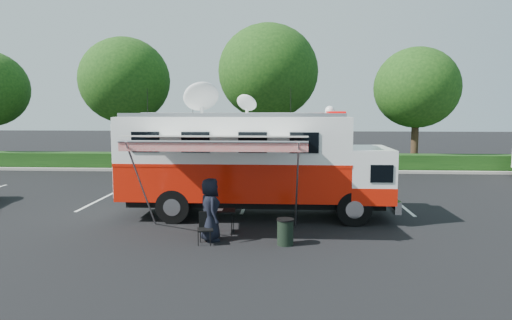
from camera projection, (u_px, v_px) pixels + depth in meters
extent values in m
plane|color=black|center=(255.00, 216.00, 15.74)|extent=(120.00, 120.00, 0.00)
cube|color=#9E998E|center=(336.00, 171.00, 26.41)|extent=(60.00, 0.35, 0.15)
cube|color=black|center=(334.00, 162.00, 27.25)|extent=(60.00, 1.20, 1.00)
cylinder|color=black|center=(126.00, 132.00, 28.92)|extent=(0.44, 0.44, 4.40)
ellipsoid|color=#14380F|center=(125.00, 80.00, 28.56)|extent=(5.63, 5.63, 5.35)
cylinder|color=black|center=(268.00, 130.00, 28.37)|extent=(0.44, 0.44, 4.80)
ellipsoid|color=#14380F|center=(268.00, 72.00, 27.97)|extent=(6.14, 6.14, 5.84)
cylinder|color=black|center=(415.00, 136.00, 27.88)|extent=(0.44, 0.44, 4.00)
ellipsoid|color=#14380F|center=(417.00, 88.00, 27.55)|extent=(5.12, 5.12, 4.86)
cube|color=silver|center=(105.00, 197.00, 19.10)|extent=(0.12, 5.50, 0.01)
cube|color=silver|center=(247.00, 199.00, 18.75)|extent=(0.12, 5.50, 0.01)
cube|color=silver|center=(396.00, 201.00, 18.39)|extent=(0.12, 5.50, 0.01)
cube|color=black|center=(255.00, 201.00, 15.68)|extent=(8.60, 1.40, 0.30)
cylinder|color=black|center=(354.00, 209.00, 14.40)|extent=(1.10, 0.32, 1.10)
cylinder|color=black|center=(345.00, 196.00, 16.58)|extent=(1.10, 0.32, 1.10)
cylinder|color=black|center=(173.00, 206.00, 14.74)|extent=(1.10, 0.32, 1.10)
cylinder|color=black|center=(187.00, 194.00, 16.93)|extent=(1.10, 0.32, 1.10)
cube|color=silver|center=(389.00, 201.00, 15.41)|extent=(0.20, 2.50, 0.40)
cube|color=white|center=(368.00, 173.00, 15.34)|extent=(1.40, 2.50, 1.70)
cube|color=red|center=(367.00, 190.00, 15.41)|extent=(1.42, 2.52, 0.55)
cube|color=black|center=(387.00, 164.00, 15.27)|extent=(0.12, 2.20, 0.70)
cube|color=red|center=(235.00, 179.00, 15.64)|extent=(7.60, 2.50, 1.20)
cube|color=red|center=(235.00, 162.00, 15.57)|extent=(7.62, 2.52, 0.10)
cube|color=white|center=(235.00, 140.00, 15.49)|extent=(7.60, 2.50, 1.40)
cube|color=white|center=(234.00, 118.00, 15.40)|extent=(7.60, 2.50, 0.08)
cube|color=#CC0505|center=(336.00, 114.00, 15.19)|extent=(0.55, 0.95, 0.16)
sphere|color=white|center=(330.00, 111.00, 16.17)|extent=(0.34, 0.34, 0.34)
ellipsoid|color=white|center=(201.00, 97.00, 15.24)|extent=(1.20, 1.20, 0.36)
ellipsoid|color=white|center=(247.00, 103.00, 15.52)|extent=(0.70, 0.70, 0.20)
cylinder|color=black|center=(147.00, 103.00, 15.93)|extent=(0.02, 0.02, 1.00)
cylinder|color=black|center=(193.00, 103.00, 15.83)|extent=(0.02, 0.02, 1.00)
cylinder|color=black|center=(291.00, 103.00, 15.63)|extent=(0.02, 0.02, 1.00)
cube|color=white|center=(219.00, 137.00, 13.04)|extent=(5.00, 2.40, 0.21)
cube|color=red|center=(212.00, 146.00, 11.89)|extent=(5.00, 0.04, 0.28)
cylinder|color=#B2B2B7|center=(212.00, 142.00, 11.86)|extent=(5.00, 0.07, 0.07)
cylinder|color=#B2B2B7|center=(142.00, 187.00, 13.27)|extent=(0.05, 2.59, 2.88)
cylinder|color=#B2B2B7|center=(297.00, 189.00, 13.00)|extent=(0.05, 2.59, 2.88)
imported|color=black|center=(210.00, 241.00, 12.83)|extent=(0.84, 1.02, 1.78)
cube|color=black|center=(220.00, 211.00, 13.42)|extent=(0.89, 0.66, 0.04)
cylinder|color=black|center=(207.00, 224.00, 13.26)|extent=(0.02, 0.02, 0.71)
cylinder|color=black|center=(210.00, 220.00, 13.70)|extent=(0.02, 0.02, 0.71)
cylinder|color=black|center=(232.00, 225.00, 13.22)|extent=(0.02, 0.02, 0.71)
cylinder|color=black|center=(233.00, 221.00, 13.66)|extent=(0.02, 0.02, 0.71)
cube|color=silver|center=(219.00, 210.00, 13.47)|extent=(0.22, 0.30, 0.01)
cube|color=black|center=(205.00, 230.00, 12.44)|extent=(0.50, 0.50, 0.04)
cube|color=black|center=(206.00, 219.00, 12.62)|extent=(0.41, 0.13, 0.46)
cylinder|color=black|center=(198.00, 239.00, 12.31)|extent=(0.02, 0.02, 0.41)
cylinder|color=black|center=(200.00, 235.00, 12.64)|extent=(0.02, 0.02, 0.41)
cylinder|color=black|center=(210.00, 239.00, 12.29)|extent=(0.02, 0.02, 0.41)
cylinder|color=black|center=(212.00, 235.00, 12.62)|extent=(0.02, 0.02, 0.41)
cylinder|color=black|center=(285.00, 233.00, 12.40)|extent=(0.44, 0.44, 0.68)
cylinder|color=black|center=(285.00, 220.00, 12.36)|extent=(0.48, 0.48, 0.04)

